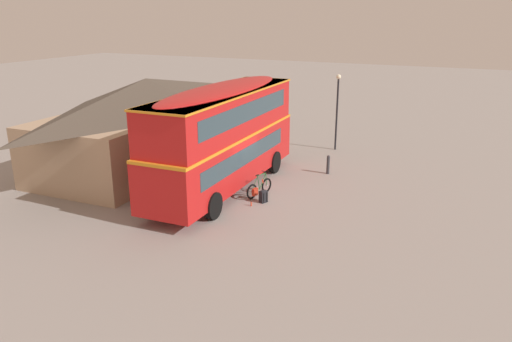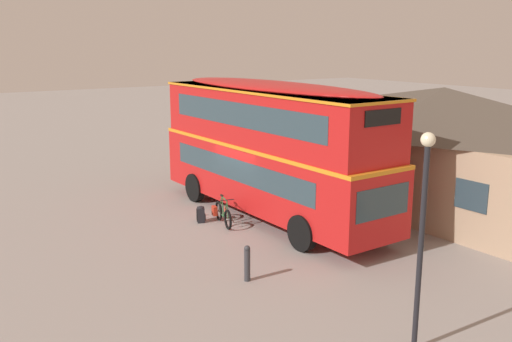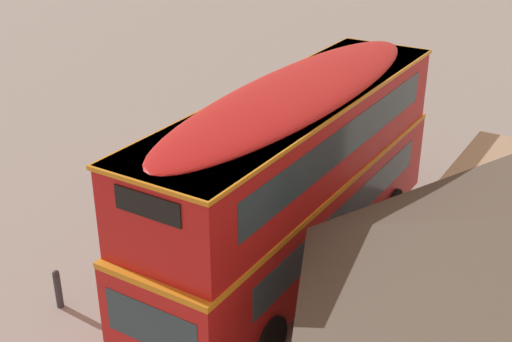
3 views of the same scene
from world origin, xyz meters
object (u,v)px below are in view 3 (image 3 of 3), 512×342
at_px(backpack_on_ground, 235,220).
at_px(water_bottle_red_squeeze, 256,219).
at_px(double_decker_bus, 297,172).
at_px(kerb_bollard, 58,288).
at_px(touring_bicycle, 237,231).

distance_m(backpack_on_ground, water_bottle_red_squeeze, 0.70).
xyz_separation_m(double_decker_bus, backpack_on_ground, (-0.79, -2.33, -2.35)).
bearing_deg(water_bottle_red_squeeze, backpack_on_ground, -25.04).
bearing_deg(backpack_on_ground, kerb_bollard, -14.84).
relative_size(water_bottle_red_squeeze, kerb_bollard, 0.23).
distance_m(double_decker_bus, touring_bicycle, 2.93).
xyz_separation_m(backpack_on_ground, water_bottle_red_squeeze, (-0.61, 0.28, -0.19)).
height_order(double_decker_bus, touring_bicycle, double_decker_bus).
relative_size(backpack_on_ground, water_bottle_red_squeeze, 2.54).
xyz_separation_m(touring_bicycle, water_bottle_red_squeeze, (-1.22, -0.21, -0.27)).
height_order(backpack_on_ground, water_bottle_red_squeeze, backpack_on_ground).
bearing_deg(kerb_bollard, double_decker_bus, 139.20).
relative_size(double_decker_bus, touring_bicycle, 6.20).
relative_size(backpack_on_ground, kerb_bollard, 0.58).
distance_m(double_decker_bus, water_bottle_red_squeeze, 3.55).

